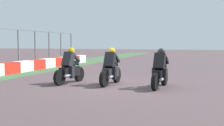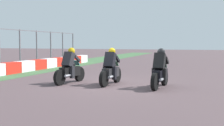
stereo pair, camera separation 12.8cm
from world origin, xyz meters
name	(u,v)px [view 1 (the left image)]	position (x,y,z in m)	size (l,w,h in m)	color
ground_plane	(111,85)	(0.00, 0.00, 0.00)	(120.00, 120.00, 0.00)	#544245
rider_lane_a	(160,71)	(0.00, -1.98, 0.62)	(2.04, 0.57, 1.51)	black
rider_lane_b	(111,69)	(0.16, 0.07, 0.62)	(2.04, 0.55, 1.51)	black
rider_lane_c	(70,69)	(-0.04, 1.83, 0.62)	(2.04, 0.60, 1.51)	black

